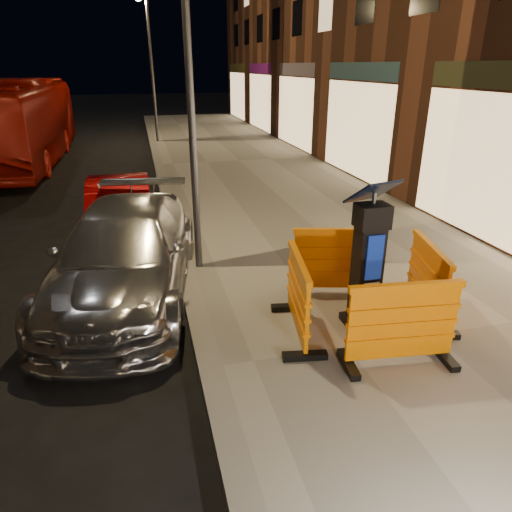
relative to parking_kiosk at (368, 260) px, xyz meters
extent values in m
plane|color=black|center=(-2.19, -0.49, -1.11)|extent=(120.00, 120.00, 0.00)
cube|color=gray|center=(0.81, -0.49, -1.03)|extent=(6.00, 60.00, 0.15)
cube|color=slate|center=(-2.19, -0.49, -1.03)|extent=(0.30, 60.00, 0.15)
cube|color=black|center=(0.00, 0.00, 0.00)|extent=(0.71, 0.71, 1.92)
cube|color=#FF7D00|center=(0.00, -0.95, -0.42)|extent=(1.43, 0.71, 1.07)
cube|color=#FF7D00|center=(0.00, 0.95, -0.42)|extent=(1.47, 0.89, 1.07)
cube|color=#FF7D00|center=(-0.95, 0.00, -0.42)|extent=(0.78, 1.45, 1.07)
cube|color=#FF7D00|center=(0.95, 0.00, -0.42)|extent=(0.87, 1.47, 1.07)
imported|color=#A9A9AD|center=(-3.16, 2.01, -1.11)|extent=(2.76, 5.16, 1.42)
imported|color=maroon|center=(-3.31, 4.89, -1.11)|extent=(1.35, 3.75, 1.23)
imported|color=maroon|center=(-7.04, 14.10, -1.11)|extent=(2.60, 10.93, 3.04)
cylinder|color=#3F3F44|center=(-1.94, 2.51, 2.04)|extent=(0.12, 0.12, 6.00)
cylinder|color=#3F3F44|center=(-1.94, 17.51, 2.04)|extent=(0.12, 0.12, 6.00)
camera|label=1|loc=(-2.76, -4.98, 2.37)|focal=32.00mm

